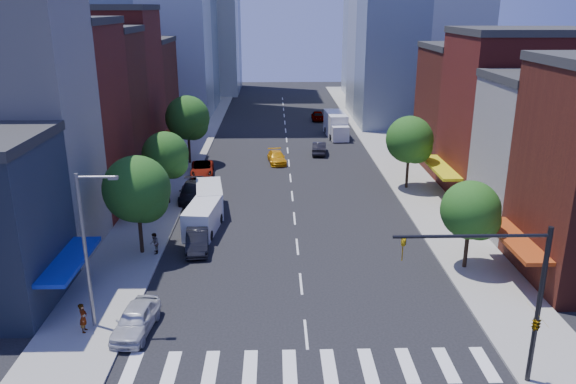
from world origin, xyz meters
name	(u,v)px	position (x,y,z in m)	size (l,w,h in m)	color
ground	(306,334)	(0.00, 0.00, 0.00)	(220.00, 220.00, 0.00)	black
sidewalk_left	(187,155)	(-12.50, 40.00, 0.07)	(5.00, 120.00, 0.15)	gray
sidewalk_right	(389,153)	(12.50, 40.00, 0.07)	(5.00, 120.00, 0.15)	gray
crosswalk	(309,367)	(0.00, -3.00, 0.01)	(19.00, 3.00, 0.01)	silver
bldg_left_2	(47,122)	(-21.00, 20.50, 8.00)	(12.00, 9.00, 16.00)	maroon
bldg_left_3	(81,111)	(-21.00, 29.00, 7.50)	(12.00, 8.00, 15.00)	#4D1B13
bldg_left_4	(104,89)	(-21.00, 37.50, 8.50)	(12.00, 9.00, 17.00)	maroon
bldg_left_5	(126,94)	(-21.00, 47.00, 6.50)	(12.00, 10.00, 13.00)	#4D1B13
bldg_right_1	(562,159)	(21.00, 15.00, 6.00)	(12.00, 8.00, 12.00)	#BBB6AD
bldg_right_2	(518,118)	(21.00, 24.00, 7.50)	(12.00, 10.00, 15.00)	maroon
bldg_right_3	(479,110)	(21.00, 34.00, 6.50)	(12.00, 10.00, 13.00)	#4D1B13
traffic_signal	(527,307)	(9.94, -4.50, 4.16)	(7.24, 2.24, 8.00)	black
streetlight	(88,242)	(-11.81, 1.00, 5.28)	(2.25, 0.25, 9.00)	slate
tree_left_near	(139,192)	(-11.35, 10.92, 4.87)	(4.80, 4.80, 7.30)	black
tree_left_mid	(167,157)	(-11.35, 21.92, 4.53)	(4.20, 4.20, 6.65)	black
tree_left_far	(189,120)	(-11.35, 35.92, 5.20)	(5.00, 5.00, 7.75)	black
tree_right_near	(473,213)	(11.65, 7.92, 4.19)	(4.00, 4.00, 6.20)	black
tree_right_far	(411,142)	(11.65, 25.92, 4.86)	(4.60, 4.60, 7.20)	black
parked_car_front	(136,319)	(-9.50, 0.50, 0.78)	(1.84, 4.57, 1.56)	#B7B8BC
parked_car_second	(197,240)	(-7.50, 11.62, 0.76)	(1.61, 4.62, 1.52)	black
parked_car_third	(202,169)	(-9.50, 31.26, 0.72)	(2.40, 5.21, 1.45)	#999999
parked_car_rear	(192,192)	(-9.48, 23.17, 0.79)	(2.22, 5.47, 1.59)	black
cargo_van_near	(203,218)	(-7.52, 15.24, 1.15)	(2.80, 5.66, 2.32)	white
cargo_van_far	(209,199)	(-7.48, 20.02, 1.16)	(2.93, 5.77, 2.35)	silver
taxi	(277,157)	(-1.42, 36.09, 0.67)	(1.87, 4.60, 1.34)	orange
traffic_car_oncoming	(319,148)	(3.87, 40.26, 0.77)	(1.62, 4.65, 1.53)	black
traffic_car_far	(318,115)	(5.28, 61.84, 0.79)	(1.86, 4.62, 1.57)	#999999
box_truck	(336,126)	(6.97, 50.00, 1.54)	(2.88, 8.20, 3.25)	silver
pedestrian_near	(83,318)	(-12.35, 0.38, 1.01)	(0.63, 0.41, 1.72)	#999999
pedestrian_far	(154,243)	(-10.50, 10.72, 0.94)	(0.77, 0.60, 1.58)	#999999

